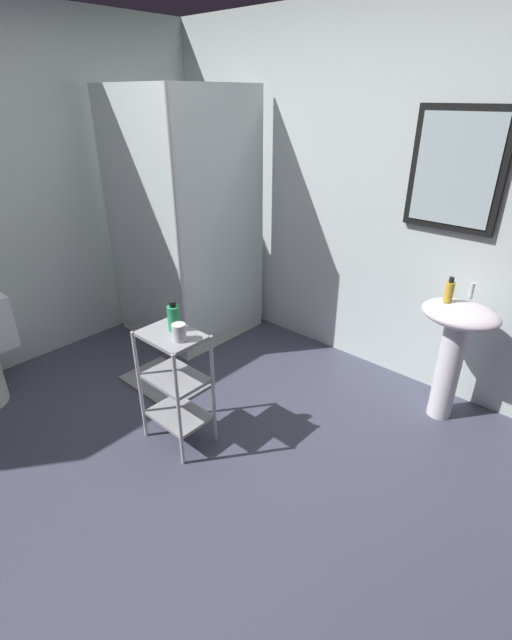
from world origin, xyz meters
The scene contains 10 objects.
ground_plane centered at (0.00, 0.00, -0.01)m, with size 4.20×4.20×0.02m, color #434457.
wall_back centered at (0.01, 1.85, 1.25)m, with size 4.20×0.14×2.50m.
shower_stall centered at (-1.18, 1.18, 0.46)m, with size 0.92×0.92×2.00m.
pedestal_sink centered at (0.94, 1.52, 0.58)m, with size 0.46×0.37×0.81m.
sink_faucet centered at (0.94, 1.64, 0.86)m, with size 0.03×0.03×0.10m, color silver.
storage_cart centered at (-0.16, 0.21, 0.44)m, with size 0.38×0.28×0.74m.
hand_soap_bottle centered at (0.86, 1.50, 0.88)m, with size 0.05×0.05×0.16m.
body_wash_bottle_green centered at (-0.19, 0.25, 0.82)m, with size 0.07×0.07×0.18m.
rinse_cup centered at (-0.07, 0.19, 0.79)m, with size 0.08×0.08×0.10m, color silver.
bath_mat centered at (-0.72, 0.51, 0.01)m, with size 0.60×0.40×0.02m, color gray.
Camera 1 is at (1.65, -1.11, 1.93)m, focal length 25.32 mm.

